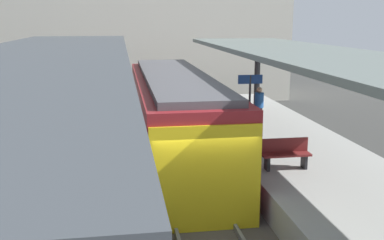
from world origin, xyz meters
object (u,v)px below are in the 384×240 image
at_px(passenger_mid_platform, 102,112).
at_px(commuter_train, 176,117).
at_px(passenger_near_bench, 259,106).
at_px(platform_bench, 285,153).
at_px(platform_sign, 250,91).

bearing_deg(passenger_mid_platform, commuter_train, -13.65).
distance_m(commuter_train, passenger_near_bench, 3.60).
bearing_deg(platform_bench, passenger_near_bench, 81.27).
relative_size(commuter_train, platform_bench, 8.49).
distance_m(platform_sign, passenger_mid_platform, 5.41).
height_order(platform_bench, passenger_mid_platform, passenger_mid_platform).
height_order(platform_bench, platform_sign, platform_sign).
bearing_deg(platform_sign, platform_bench, -90.97).
height_order(commuter_train, platform_sign, commuter_train).
xyz_separation_m(commuter_train, platform_bench, (2.65, -3.99, -0.26)).
distance_m(commuter_train, platform_bench, 4.80).
relative_size(platform_sign, passenger_near_bench, 1.40).
bearing_deg(passenger_near_bench, platform_sign, -122.30).
bearing_deg(passenger_mid_platform, passenger_near_bench, 4.18).
xyz_separation_m(commuter_train, passenger_near_bench, (3.43, 1.07, 0.09)).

